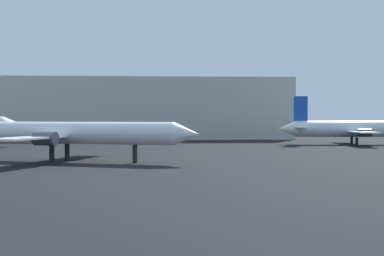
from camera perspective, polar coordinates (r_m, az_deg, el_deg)
The scene contains 3 objects.
airplane_distant at distance 60.24m, azimuth -13.81°, elevation -0.53°, with size 29.84×21.83×9.05m.
airplane_far_right at distance 98.69m, azimuth 18.17°, elevation -0.10°, with size 30.28×18.96×8.89m.
terminal_building at distance 124.00m, azimuth -10.82°, elevation 2.11°, with size 91.58×21.67×13.97m, color #B7B7B2.
Camera 1 is at (3.60, -7.94, 5.09)m, focal length 47.83 mm.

